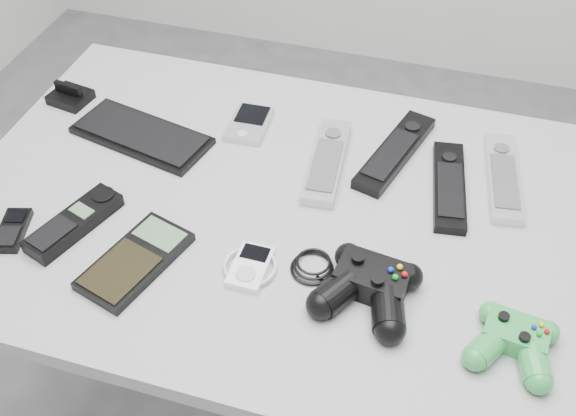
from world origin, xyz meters
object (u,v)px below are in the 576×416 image
(remote_silver_b, at_px, (503,177))
(mp3_player, at_px, (250,267))
(desk, at_px, (295,236))
(remote_black_a, at_px, (395,151))
(controller_green, at_px, (514,340))
(pda_keyboard, at_px, (142,135))
(pda, at_px, (249,123))
(cordless_handset, at_px, (74,222))
(remote_black_b, at_px, (449,185))
(calculator, at_px, (135,260))
(controller_black, at_px, (369,285))
(mobile_phone, at_px, (12,230))
(remote_silver_a, at_px, (327,161))

(remote_silver_b, xyz_separation_m, mp3_player, (-0.37, -0.32, -0.00))
(desk, relative_size, remote_black_a, 4.90)
(desk, height_order, controller_green, controller_green)
(pda_keyboard, distance_m, mp3_player, 0.40)
(pda, distance_m, cordless_handset, 0.39)
(pda, relative_size, cordless_handset, 0.65)
(desk, bearing_deg, controller_green, -26.30)
(remote_black_b, xyz_separation_m, cordless_handset, (-0.59, -0.27, 0.00))
(desk, relative_size, calculator, 6.43)
(pda_keyboard, height_order, mp3_player, same)
(controller_black, bearing_deg, desk, 144.40)
(cordless_handset, height_order, controller_green, controller_green)
(desk, distance_m, remote_silver_b, 0.38)
(desk, height_order, mobile_phone, mobile_phone)
(desk, distance_m, controller_green, 0.42)
(remote_silver_a, bearing_deg, remote_black_b, -5.12)
(mobile_phone, xyz_separation_m, controller_green, (0.80, 0.01, 0.01))
(calculator, bearing_deg, mp3_player, 29.38)
(remote_black_a, bearing_deg, controller_green, -41.95)
(calculator, distance_m, controller_black, 0.37)
(pda_keyboard, bearing_deg, calculator, -53.84)
(mp3_player, height_order, controller_black, controller_black)
(pda_keyboard, distance_m, pda, 0.21)
(remote_silver_a, height_order, controller_black, controller_black)
(remote_silver_b, height_order, controller_black, controller_black)
(mobile_phone, distance_m, controller_black, 0.59)
(remote_black_a, distance_m, mobile_phone, 0.68)
(controller_black, bearing_deg, pda_keyboard, 161.08)
(pda, relative_size, remote_black_b, 0.51)
(remote_black_b, relative_size, mobile_phone, 2.39)
(remote_black_b, distance_m, controller_black, 0.29)
(desk, bearing_deg, remote_silver_b, 27.18)
(pda_keyboard, height_order, remote_silver_a, remote_silver_a)
(remote_black_b, relative_size, controller_green, 1.70)
(remote_silver_a, distance_m, controller_green, 0.46)
(remote_black_b, distance_m, mp3_player, 0.39)
(remote_silver_a, relative_size, remote_black_b, 1.02)
(remote_silver_b, bearing_deg, desk, -160.65)
(pda, xyz_separation_m, remote_black_a, (0.29, -0.01, 0.00))
(cordless_handset, bearing_deg, remote_silver_b, 44.47)
(remote_silver_b, xyz_separation_m, mobile_phone, (-0.77, -0.36, -0.00))
(remote_black_b, xyz_separation_m, mp3_player, (-0.28, -0.27, -0.00))
(mobile_phone, relative_size, controller_green, 0.71)
(mp3_player, height_order, controller_green, controller_green)
(remote_silver_b, relative_size, mp3_player, 2.52)
(mobile_phone, relative_size, controller_black, 0.36)
(pda, bearing_deg, mp3_player, -73.10)
(remote_silver_a, height_order, controller_green, controller_green)
(pda_keyboard, height_order, cordless_handset, cordless_handset)
(mobile_phone, bearing_deg, remote_silver_b, 9.37)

